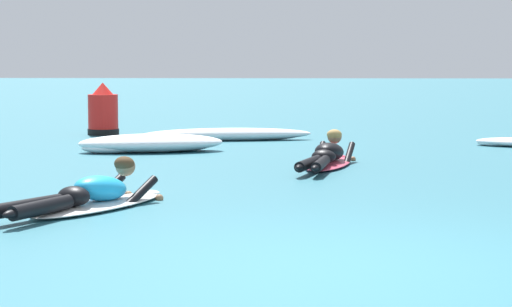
{
  "coord_description": "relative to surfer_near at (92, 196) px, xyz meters",
  "views": [
    {
      "loc": [
        -0.44,
        -6.92,
        1.51
      ],
      "look_at": [
        -0.98,
        4.55,
        0.37
      ],
      "focal_mm": 67.11,
      "sensor_mm": 36.0,
      "label": 1
    }
  ],
  "objects": [
    {
      "name": "whitewater_mid_left",
      "position": [
        -0.34,
        6.01,
        -0.0
      ],
      "size": [
        2.49,
        1.4,
        0.3
      ],
      "color": "white",
      "rests_on": "ground"
    },
    {
      "name": "whitewater_back",
      "position": [
        0.74,
        8.26,
        -0.03
      ],
      "size": [
        3.23,
        1.1,
        0.24
      ],
      "color": "white",
      "rests_on": "ground"
    },
    {
      "name": "surfer_near",
      "position": [
        0.0,
        0.0,
        0.0
      ],
      "size": [
        1.48,
        2.36,
        0.53
      ],
      "color": "white",
      "rests_on": "ground"
    },
    {
      "name": "channel_marker_buoy",
      "position": [
        -1.86,
        9.53,
        0.28
      ],
      "size": [
        0.63,
        0.63,
        1.05
      ],
      "color": "red",
      "rests_on": "ground"
    },
    {
      "name": "ground_plane",
      "position": [
        2.54,
        7.49,
        -0.14
      ],
      "size": [
        120.0,
        120.0,
        0.0
      ],
      "primitive_type": "plane",
      "color": "#2D6B7A"
    },
    {
      "name": "surfer_far",
      "position": [
        2.47,
        3.94,
        0.0
      ],
      "size": [
        0.95,
        2.57,
        0.55
      ],
      "color": "#E54C66",
      "rests_on": "ground"
    }
  ]
}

